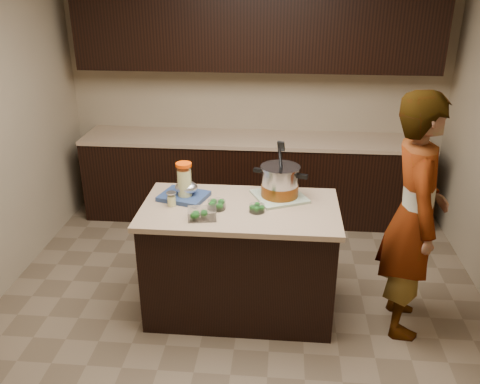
% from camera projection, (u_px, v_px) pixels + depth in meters
% --- Properties ---
extents(ground_plane, '(4.00, 4.00, 0.00)m').
position_uv_depth(ground_plane, '(240.00, 307.00, 4.10)').
color(ground_plane, brown).
rests_on(ground_plane, ground).
extents(room_shell, '(4.04, 4.04, 2.72)m').
position_uv_depth(room_shell, '(240.00, 98.00, 3.42)').
color(room_shell, tan).
rests_on(room_shell, ground).
extents(back_cabinets, '(3.60, 0.63, 2.33)m').
position_uv_depth(back_cabinets, '(255.00, 133.00, 5.31)').
color(back_cabinets, black).
rests_on(back_cabinets, ground).
extents(island, '(1.46, 0.81, 0.90)m').
position_uv_depth(island, '(240.00, 259.00, 3.92)').
color(island, black).
rests_on(island, ground).
extents(dish_towel, '(0.48, 0.48, 0.02)m').
position_uv_depth(dish_towel, '(279.00, 196.00, 3.89)').
color(dish_towel, '#688E5F').
rests_on(dish_towel, island).
extents(stock_pot, '(0.41, 0.37, 0.43)m').
position_uv_depth(stock_pot, '(280.00, 183.00, 3.85)').
color(stock_pot, '#B7B7BC').
rests_on(stock_pot, dish_towel).
extents(lemonade_pitcher, '(0.13, 0.13, 0.29)m').
position_uv_depth(lemonade_pitcher, '(184.00, 183.00, 3.81)').
color(lemonade_pitcher, '#DCD986').
rests_on(lemonade_pitcher, island).
extents(mason_jar, '(0.08, 0.08, 0.12)m').
position_uv_depth(mason_jar, '(172.00, 199.00, 3.74)').
color(mason_jar, '#DCD986').
rests_on(mason_jar, island).
extents(broccoli_tub_left, '(0.17, 0.17, 0.06)m').
position_uv_depth(broccoli_tub_left, '(217.00, 205.00, 3.70)').
color(broccoli_tub_left, silver).
rests_on(broccoli_tub_left, island).
extents(broccoli_tub_right, '(0.14, 0.14, 0.05)m').
position_uv_depth(broccoli_tub_right, '(257.00, 209.00, 3.66)').
color(broccoli_tub_right, silver).
rests_on(broccoli_tub_right, island).
extents(broccoli_tub_rect, '(0.22, 0.18, 0.07)m').
position_uv_depth(broccoli_tub_rect, '(202.00, 214.00, 3.56)').
color(broccoli_tub_rect, silver).
rests_on(broccoli_tub_rect, island).
extents(blue_tray, '(0.40, 0.36, 0.13)m').
position_uv_depth(blue_tray, '(185.00, 193.00, 3.87)').
color(blue_tray, navy).
rests_on(blue_tray, island).
extents(person, '(0.47, 0.68, 1.81)m').
position_uv_depth(person, '(414.00, 217.00, 3.58)').
color(person, gray).
rests_on(person, ground).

